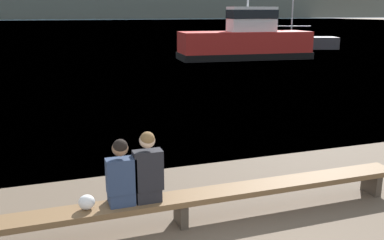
{
  "coord_description": "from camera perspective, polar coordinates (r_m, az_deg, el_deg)",
  "views": [
    {
      "loc": [
        -1.62,
        -3.09,
        3.15
      ],
      "look_at": [
        1.37,
        5.55,
        0.81
      ],
      "focal_mm": 40.0,
      "sensor_mm": 36.0,
      "label": 1
    }
  ],
  "objects": [
    {
      "name": "tugboat_red",
      "position": [
        29.44,
        7.19,
        10.24
      ],
      "size": [
        9.13,
        3.51,
        6.54
      ],
      "rotation": [
        0.0,
        0.0,
        1.48
      ],
      "color": "red",
      "rests_on": "water_surface"
    },
    {
      "name": "moored_sailboat",
      "position": [
        38.23,
        13.56,
        10.01
      ],
      "size": [
        7.29,
        4.25,
        7.42
      ],
      "rotation": [
        0.0,
        0.0,
        1.22
      ],
      "color": "#333338",
      "rests_on": "water_surface"
    },
    {
      "name": "bench_main",
      "position": [
        6.53,
        -1.51,
        -10.73
      ],
      "size": [
        7.7,
        0.46,
        0.46
      ],
      "color": "brown",
      "rests_on": "ground"
    },
    {
      "name": "person_left",
      "position": [
        6.13,
        -9.45,
        -7.28
      ],
      "size": [
        0.42,
        0.37,
        0.99
      ],
      "color": "navy",
      "rests_on": "bench_main"
    },
    {
      "name": "person_right",
      "position": [
        6.19,
        -5.93,
        -6.63
      ],
      "size": [
        0.42,
        0.37,
        1.06
      ],
      "color": "black",
      "rests_on": "bench_main"
    },
    {
      "name": "far_shoreline",
      "position": [
        185.68,
        -19.19,
        14.05
      ],
      "size": [
        600.0,
        12.0,
        9.35
      ],
      "primitive_type": "cube",
      "color": "#4C4C42",
      "rests_on": "ground"
    },
    {
      "name": "water_surface",
      "position": [
        128.05,
        -18.8,
        12.19
      ],
      "size": [
        240.0,
        240.0,
        0.0
      ],
      "primitive_type": "plane",
      "color": "#5684A3",
      "rests_on": "ground"
    },
    {
      "name": "shopping_bag",
      "position": [
        6.23,
        -13.87,
        -10.6
      ],
      "size": [
        0.23,
        0.19,
        0.21
      ],
      "color": "white",
      "rests_on": "bench_main"
    }
  ]
}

